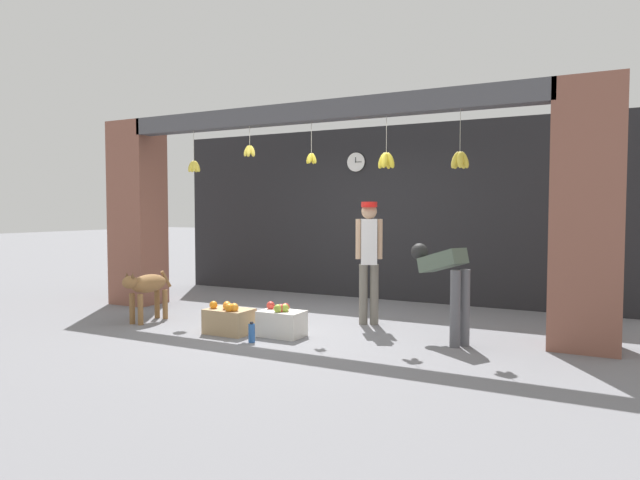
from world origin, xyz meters
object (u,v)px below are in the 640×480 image
object	(u,v)px
water_bottle	(252,333)
fruit_crate_apples	(282,322)
shopkeeper	(369,253)
worker_stooping	(445,278)
wall_clock	(356,162)
dog	(147,287)
fruit_crate_oranges	(229,320)

from	to	relation	value
water_bottle	fruit_crate_apples	bearing A→B (deg)	71.83
shopkeeper	worker_stooping	world-z (taller)	shopkeeper
shopkeeper	wall_clock	world-z (taller)	wall_clock
dog	shopkeeper	distance (m)	2.94
dog	fruit_crate_oranges	distance (m)	1.42
dog	wall_clock	xyz separation A→B (m)	(1.58, 3.17, 1.80)
shopkeeper	wall_clock	xyz separation A→B (m)	(-1.06, 1.96, 1.34)
fruit_crate_oranges	wall_clock	distance (m)	3.87
worker_stooping	fruit_crate_apples	world-z (taller)	worker_stooping
wall_clock	worker_stooping	bearing A→B (deg)	-48.47
dog	wall_clock	bearing A→B (deg)	152.83
worker_stooping	fruit_crate_oranges	world-z (taller)	worker_stooping
fruit_crate_oranges	water_bottle	distance (m)	0.55
fruit_crate_apples	wall_clock	size ratio (longest dim) A/B	1.54
dog	worker_stooping	bearing A→B (deg)	99.68
shopkeeper	fruit_crate_oranges	xyz separation A→B (m)	(-1.26, -1.28, -0.75)
water_bottle	wall_clock	xyz separation A→B (m)	(-0.30, 3.49, 2.16)
fruit_crate_oranges	worker_stooping	bearing A→B (deg)	17.84
fruit_crate_oranges	water_bottle	world-z (taller)	fruit_crate_oranges
fruit_crate_apples	water_bottle	xyz separation A→B (m)	(-0.14, -0.41, -0.06)
dog	shopkeeper	world-z (taller)	shopkeeper
dog	worker_stooping	world-z (taller)	worker_stooping
shopkeeper	wall_clock	distance (m)	2.61
worker_stooping	fruit_crate_oranges	xyz separation A→B (m)	(-2.39, -0.77, -0.56)
dog	fruit_crate_apples	xyz separation A→B (m)	(2.01, 0.09, -0.30)
worker_stooping	fruit_crate_oranges	distance (m)	2.57
water_bottle	wall_clock	world-z (taller)	wall_clock
shopkeeper	dog	bearing A→B (deg)	-0.67
worker_stooping	fruit_crate_oranges	bearing A→B (deg)	139.48
worker_stooping	water_bottle	distance (m)	2.24
wall_clock	shopkeeper	bearing A→B (deg)	-61.55
worker_stooping	wall_clock	size ratio (longest dim) A/B	3.26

